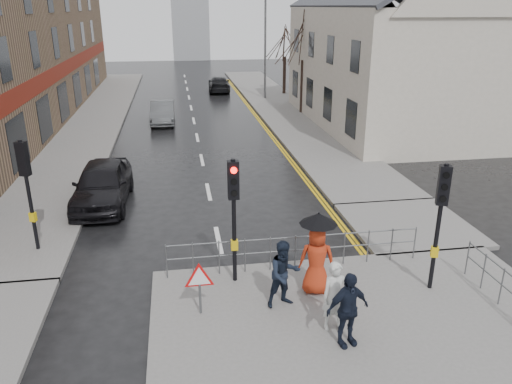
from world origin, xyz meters
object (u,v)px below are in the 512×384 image
object	(u,v)px
pedestrian_a	(335,296)
car_parked	(102,184)
pedestrian_b	(284,274)
pedestrian_d	(347,310)
car_mid	(162,112)
pedestrian_with_umbrella	(317,251)

from	to	relation	value
pedestrian_a	car_parked	world-z (taller)	pedestrian_a
pedestrian_b	pedestrian_a	bearing A→B (deg)	-63.27
pedestrian_a	pedestrian_b	distance (m)	1.44
pedestrian_a	pedestrian_d	size ratio (longest dim) A/B	0.96
car_parked	car_mid	world-z (taller)	car_parked
pedestrian_with_umbrella	car_parked	size ratio (longest dim) A/B	0.46
pedestrian_d	pedestrian_with_umbrella	bearing A→B (deg)	78.41
pedestrian_with_umbrella	car_parked	distance (m)	9.74
car_parked	car_mid	xyz separation A→B (m)	(2.03, 13.80, -0.12)
pedestrian_b	car_parked	size ratio (longest dim) A/B	0.36
pedestrian_a	pedestrian_d	world-z (taller)	pedestrian_d
pedestrian_d	car_parked	world-z (taller)	pedestrian_d
pedestrian_with_umbrella	car_mid	xyz separation A→B (m)	(-4.15, 21.31, -0.61)
pedestrian_with_umbrella	pedestrian_d	world-z (taller)	pedestrian_with_umbrella
pedestrian_with_umbrella	pedestrian_d	distance (m)	2.18
pedestrian_a	pedestrian_b	bearing A→B (deg)	128.70
car_mid	pedestrian_a	bearing A→B (deg)	-79.26
car_parked	car_mid	size ratio (longest dim) A/B	1.13
pedestrian_d	car_mid	distance (m)	23.85
pedestrian_d	pedestrian_a	bearing A→B (deg)	84.45
pedestrian_d	car_mid	xyz separation A→B (m)	(-4.23, 23.47, -0.31)
pedestrian_b	pedestrian_d	distance (m)	1.98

